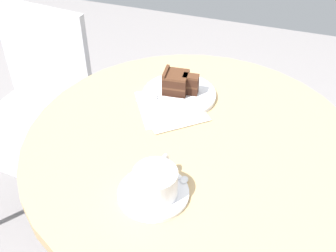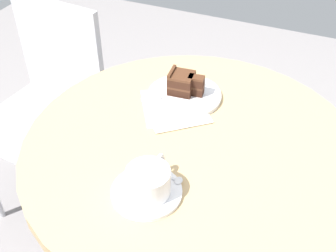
{
  "view_description": "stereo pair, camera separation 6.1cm",
  "coord_description": "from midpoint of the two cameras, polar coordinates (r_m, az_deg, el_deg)",
  "views": [
    {
      "loc": [
        -0.72,
        -0.18,
        1.41
      ],
      "look_at": [
        -0.01,
        0.06,
        0.79
      ],
      "focal_mm": 45.0,
      "sensor_mm": 36.0,
      "label": 1
    },
    {
      "loc": [
        -0.7,
        -0.24,
        1.41
      ],
      "look_at": [
        -0.01,
        0.06,
        0.79
      ],
      "focal_mm": 45.0,
      "sensor_mm": 36.0,
      "label": 2
    }
  ],
  "objects": [
    {
      "name": "coffee_cup",
      "position": [
        0.84,
        -3.76,
        -7.57
      ],
      "size": [
        0.12,
        0.09,
        0.06
      ],
      "color": "white",
      "rests_on": "saucer"
    },
    {
      "name": "teaspoon",
      "position": [
        0.89,
        -1.54,
        -6.95
      ],
      "size": [
        0.02,
        0.1,
        0.0
      ],
      "rotation": [
        0.0,
        0.0,
        4.73
      ],
      "color": "silver",
      "rests_on": "saucer"
    },
    {
      "name": "cake_slice",
      "position": [
        1.11,
        -0.24,
        5.87
      ],
      "size": [
        0.07,
        0.09,
        0.06
      ],
      "rotation": [
        0.0,
        0.0,
        4.81
      ],
      "color": "#381E14",
      "rests_on": "cake_plate"
    },
    {
      "name": "fork",
      "position": [
        1.1,
        -2.11,
        3.8
      ],
      "size": [
        0.03,
        0.14,
        0.0
      ],
      "rotation": [
        0.0,
        0.0,
        1.68
      ],
      "color": "silver",
      "rests_on": "cake_plate"
    },
    {
      "name": "cafe_table",
      "position": [
        1.07,
        1.51,
        -6.93
      ],
      "size": [
        0.8,
        0.8,
        0.75
      ],
      "color": "tan",
      "rests_on": "ground"
    },
    {
      "name": "cafe_chair",
      "position": [
        1.58,
        -18.47,
        2.85
      ],
      "size": [
        0.42,
        0.42,
        0.84
      ],
      "rotation": [
        0.0,
        0.0,
        4.61
      ],
      "color": "#BCBCC1",
      "rests_on": "ground"
    },
    {
      "name": "cake_plate",
      "position": [
        1.12,
        -0.04,
        4.22
      ],
      "size": [
        0.2,
        0.2,
        0.01
      ],
      "color": "white",
      "rests_on": "cafe_table"
    },
    {
      "name": "napkin",
      "position": [
        1.09,
        -1.14,
        2.46
      ],
      "size": [
        0.23,
        0.23,
        0.0
      ],
      "rotation": [
        0.0,
        0.0,
        3.7
      ],
      "color": "silver",
      "rests_on": "cafe_table"
    },
    {
      "name": "saucer",
      "position": [
        0.87,
        -4.02,
        -9.1
      ],
      "size": [
        0.15,
        0.15,
        0.01
      ],
      "color": "white",
      "rests_on": "cafe_table"
    }
  ]
}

